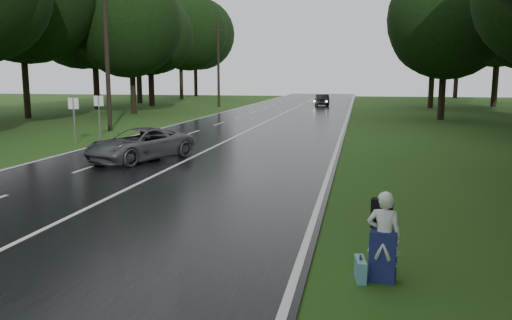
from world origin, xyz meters
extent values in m
plane|color=#244715|center=(0.00, 0.00, 0.00)|extent=(160.00, 160.00, 0.00)
cube|color=black|center=(0.00, 20.00, 0.02)|extent=(12.00, 140.00, 0.04)
cube|color=silver|center=(0.00, 20.00, 0.04)|extent=(0.12, 140.00, 0.01)
imported|color=#47494C|center=(-1.84, 9.77, 0.68)|extent=(3.83, 5.09, 1.28)
imported|color=black|center=(2.55, 49.55, 0.70)|extent=(1.98, 4.17, 1.32)
imported|color=silver|center=(7.24, -0.93, 0.77)|extent=(0.61, 0.46, 1.54)
cube|color=navy|center=(7.24, -0.93, 0.43)|extent=(0.47, 0.35, 0.86)
cube|color=black|center=(7.21, -0.71, 1.11)|extent=(0.37, 0.24, 0.49)
cube|color=teal|center=(6.88, -0.95, 0.18)|extent=(0.21, 0.53, 0.37)
camera|label=1|loc=(6.78, -9.39, 3.40)|focal=36.17mm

